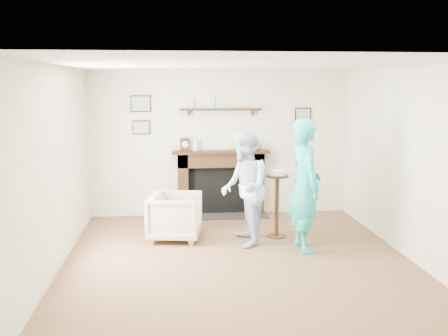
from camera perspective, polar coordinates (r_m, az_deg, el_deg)
The scene contains 6 objects.
ground at distance 6.54m, azimuth 1.71°, elevation -10.77°, with size 5.00×5.00×0.00m, color brown.
room_shell at distance 6.85m, azimuth 1.00°, elevation 4.11°, with size 4.54×5.02×2.52m.
armchair at distance 7.53m, azimuth -5.55°, elevation -8.06°, with size 0.74×0.76×0.69m, color tan.
man at distance 7.27m, azimuth 2.32°, elevation -8.67°, with size 0.80×0.63×1.65m, color silver.
woman at distance 7.13m, azimuth 9.05°, elevation -9.16°, with size 0.66×0.44×1.82m, color #21BABB.
pedestal_table at distance 7.47m, azimuth 6.09°, elevation -2.90°, with size 0.34×0.34×1.09m.
Camera 1 is at (-0.82, -6.08, 2.27)m, focal length 40.00 mm.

